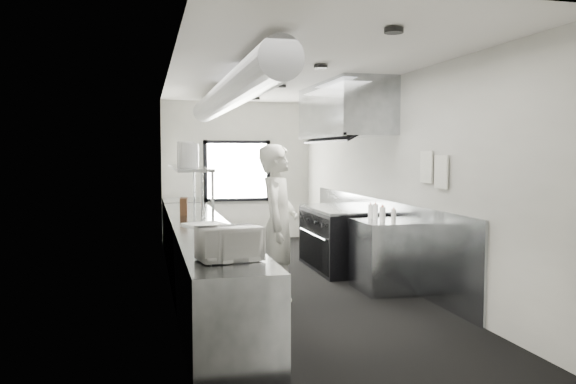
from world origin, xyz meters
TOP-DOWN VIEW (x-y plane):
  - floor at (0.00, 0.00)m, footprint 3.00×8.00m
  - ceiling at (0.00, 0.00)m, footprint 3.00×8.00m
  - wall_back at (0.00, 4.00)m, footprint 3.00×0.02m
  - wall_front at (0.00, -4.00)m, footprint 3.00×0.02m
  - wall_left at (-1.50, 0.00)m, footprint 0.02×8.00m
  - wall_right at (1.50, 0.00)m, footprint 0.02×8.00m
  - wall_cladding at (1.48, 0.30)m, footprint 0.03×5.50m
  - hvac_duct at (-0.70, 0.40)m, footprint 0.40×6.40m
  - service_window at (0.00, 3.96)m, footprint 1.36×0.05m
  - exhaust_hood at (1.10, 0.70)m, footprint 0.81×2.20m
  - prep_counter at (-1.15, -0.50)m, footprint 0.70×6.00m
  - pass_shelf at (-1.19, 1.00)m, footprint 0.45×3.00m
  - range at (1.04, 0.70)m, footprint 0.88×1.60m
  - bottle_station at (1.15, -0.70)m, footprint 0.65×0.80m
  - far_work_table at (-1.15, 3.20)m, footprint 0.70×1.20m
  - notice_sheet_a at (1.47, -1.20)m, footprint 0.02×0.28m
  - notice_sheet_b at (1.47, -1.55)m, footprint 0.02×0.28m
  - line_cook at (-0.32, -1.04)m, footprint 0.69×0.80m
  - microwave at (-1.15, -2.87)m, footprint 0.52×0.43m
  - deli_tub_a at (-1.28, -2.62)m, footprint 0.16×0.16m
  - deli_tub_b at (-1.32, -2.48)m, footprint 0.17×0.17m
  - newspaper at (-0.98, -1.58)m, footprint 0.34×0.40m
  - small_plate at (-1.04, -1.38)m, footprint 0.22×0.22m
  - pastry at (-1.04, -1.38)m, footprint 0.09×0.09m
  - cutting_board at (-1.07, -0.69)m, footprint 0.66×0.74m
  - knife_block at (-1.29, 0.62)m, footprint 0.13×0.23m
  - plate_stack_a at (-1.22, 0.36)m, footprint 0.32×0.32m
  - plate_stack_b at (-1.21, 0.58)m, footprint 0.30×0.30m
  - plate_stack_c at (-1.22, 1.20)m, footprint 0.29×0.29m
  - plate_stack_d at (-1.19, 1.56)m, footprint 0.30×0.30m
  - squeeze_bottle_a at (1.13, -1.02)m, footprint 0.08×0.08m
  - squeeze_bottle_b at (1.06, -0.84)m, footprint 0.09×0.09m
  - squeeze_bottle_c at (1.13, -0.72)m, footprint 0.07×0.07m
  - squeeze_bottle_d at (1.09, -0.56)m, footprint 0.09×0.09m
  - squeeze_bottle_e at (1.08, -0.42)m, footprint 0.07×0.07m

SIDE VIEW (x-z plane):
  - floor at x=0.00m, z-range -0.01..0.01m
  - prep_counter at x=-1.15m, z-range 0.00..0.90m
  - bottle_station at x=1.15m, z-range 0.00..0.90m
  - far_work_table at x=-1.15m, z-range 0.00..0.90m
  - range at x=1.04m, z-range 0.00..0.94m
  - wall_cladding at x=1.48m, z-range 0.00..1.10m
  - newspaper at x=-0.98m, z-range 0.90..0.91m
  - small_plate at x=-1.04m, z-range 0.90..0.92m
  - cutting_board at x=-1.07m, z-range 0.90..0.92m
  - line_cook at x=-0.32m, z-range 0.00..1.86m
  - deli_tub_b at x=-1.32m, z-range 0.90..0.99m
  - deli_tub_a at x=-1.28m, z-range 0.90..1.01m
  - pastry at x=-1.04m, z-range 0.92..1.01m
  - squeeze_bottle_c at x=1.13m, z-range 0.90..1.08m
  - squeeze_bottle_a at x=1.13m, z-range 0.90..1.08m
  - squeeze_bottle_e at x=1.08m, z-range 0.90..1.09m
  - squeeze_bottle_b at x=1.06m, z-range 0.90..1.09m
  - squeeze_bottle_d at x=1.09m, z-range 0.90..1.10m
  - knife_block at x=-1.29m, z-range 0.90..1.14m
  - microwave at x=-1.15m, z-range 0.90..1.17m
  - service_window at x=0.00m, z-range 0.77..2.02m
  - wall_back at x=0.00m, z-range 0.00..2.80m
  - wall_front at x=0.00m, z-range 0.00..2.80m
  - wall_left at x=-1.50m, z-range 0.00..2.80m
  - wall_right at x=1.50m, z-range 0.00..2.80m
  - pass_shelf at x=-1.19m, z-range 1.20..1.88m
  - notice_sheet_b at x=1.47m, z-range 1.36..1.74m
  - notice_sheet_a at x=1.47m, z-range 1.41..1.79m
  - plate_stack_a at x=-1.22m, z-range 1.57..1.87m
  - plate_stack_b at x=-1.21m, z-range 1.57..1.90m
  - plate_stack_c at x=-1.22m, z-range 1.57..1.93m
  - plate_stack_d at x=-1.19m, z-range 1.57..1.94m
  - exhaust_hood at x=1.10m, z-range 1.95..2.83m
  - hvac_duct at x=-0.70m, z-range 2.35..2.75m
  - ceiling at x=0.00m, z-range 2.79..2.80m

